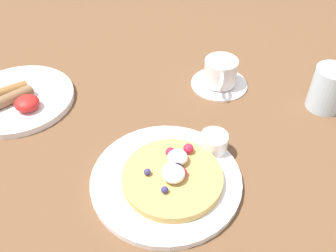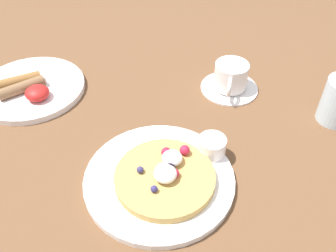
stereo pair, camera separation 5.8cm
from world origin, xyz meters
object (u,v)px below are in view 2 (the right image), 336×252
(syrup_ramekin, at_px, (212,146))
(breakfast_plate, at_px, (31,88))
(coffee_saucer, at_px, (229,87))
(coffee_cup, at_px, (231,76))
(pancake_plate, at_px, (159,179))

(syrup_ramekin, bearing_deg, breakfast_plate, 156.89)
(breakfast_plate, relative_size, coffee_saucer, 1.85)
(syrup_ramekin, bearing_deg, coffee_saucer, 78.52)
(syrup_ramekin, bearing_deg, coffee_cup, 78.49)
(breakfast_plate, bearing_deg, syrup_ramekin, -23.11)
(breakfast_plate, distance_m, coffee_saucer, 0.43)
(syrup_ramekin, xyz_separation_m, breakfast_plate, (-0.39, 0.17, -0.02))
(pancake_plate, xyz_separation_m, syrup_ramekin, (0.09, 0.06, 0.02))
(syrup_ramekin, distance_m, coffee_cup, 0.21)
(coffee_saucer, bearing_deg, coffee_cup, -97.05)
(pancake_plate, height_order, coffee_cup, coffee_cup)
(breakfast_plate, xyz_separation_m, coffee_cup, (0.43, 0.04, 0.03))
(syrup_ramekin, distance_m, breakfast_plate, 0.42)
(syrup_ramekin, height_order, coffee_saucer, syrup_ramekin)
(syrup_ramekin, distance_m, coffee_saucer, 0.21)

